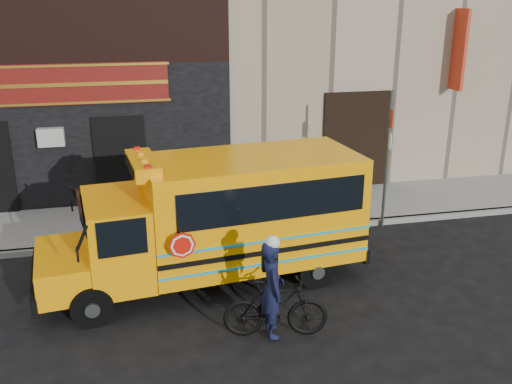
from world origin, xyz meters
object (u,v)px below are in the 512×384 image
Objects in this scene: sign_pole at (387,155)px; cyclist at (272,291)px; bicycle at (276,308)px; school_bus at (222,216)px.

sign_pole reaches higher than cyclist.
sign_pole reaches higher than bicycle.
sign_pole is at bearing -42.53° from cyclist.
sign_pole is 1.92× the size of bicycle.
cyclist is (-0.07, 0.01, 0.34)m from bicycle.
school_bus is at bearing 13.32° from cyclist.
bicycle is (-4.09, -4.40, -1.42)m from sign_pole.
school_bus is 3.86× the size of cyclist.
sign_pole is 6.14m from cyclist.
sign_pole is at bearing 23.59° from school_bus.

